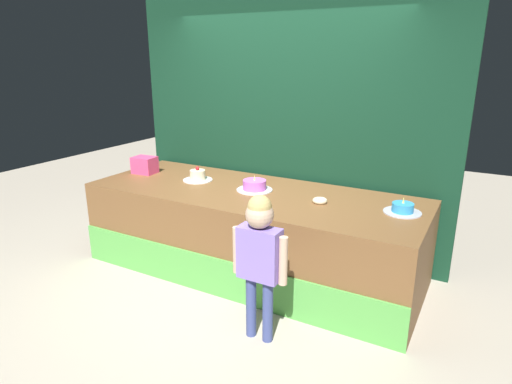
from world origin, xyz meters
TOP-DOWN VIEW (x-y plane):
  - ground_plane at (0.00, 0.00)m, footprint 12.00×12.00m
  - stage_platform at (0.00, 0.59)m, footprint 3.27×1.22m
  - curtain_backdrop at (0.00, 1.30)m, footprint 3.56×0.08m
  - child_figure at (0.60, -0.36)m, footprint 0.44×0.20m
  - pink_box at (-1.39, 0.63)m, footprint 0.26×0.21m
  - donut at (0.69, 0.59)m, footprint 0.13×0.13m
  - cake_left at (-0.69, 0.67)m, footprint 0.31×0.31m
  - cake_center at (0.00, 0.65)m, footprint 0.35×0.35m
  - cake_right at (1.39, 0.69)m, footprint 0.31×0.31m

SIDE VIEW (x-z plane):
  - ground_plane at x=0.00m, z-range 0.00..0.00m
  - stage_platform at x=0.00m, z-range 0.00..0.82m
  - child_figure at x=0.60m, z-range 0.17..1.32m
  - donut at x=0.69m, z-range 0.83..0.87m
  - cake_right at x=1.39m, z-range 0.79..0.93m
  - cake_center at x=0.00m, z-range 0.80..0.95m
  - cake_left at x=-0.69m, z-range 0.80..0.95m
  - pink_box at x=-1.39m, z-range 0.83..1.01m
  - curtain_backdrop at x=0.00m, z-range 0.00..3.11m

